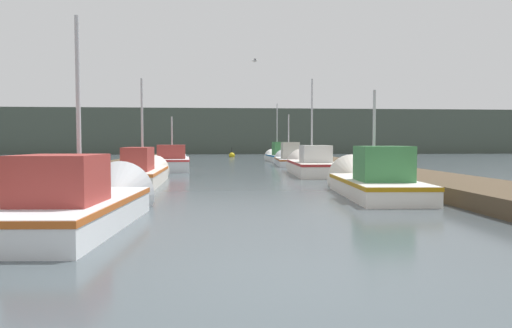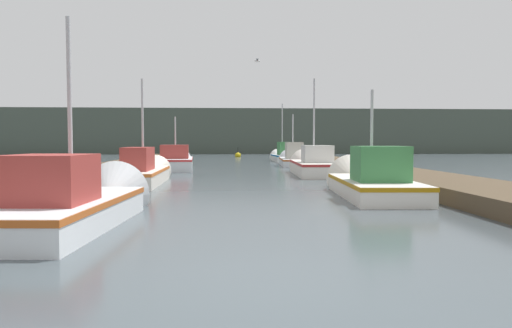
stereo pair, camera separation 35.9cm
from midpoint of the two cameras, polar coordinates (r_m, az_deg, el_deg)
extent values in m
plane|color=#424C51|center=(5.03, 5.62, -14.82)|extent=(200.00, 200.00, 0.00)
cube|color=#4C3D2B|center=(21.41, -17.38, -0.81)|extent=(2.76, 40.00, 0.41)
cube|color=#4C3D2B|center=(21.83, 14.41, -0.70)|extent=(2.76, 40.00, 0.41)
cube|color=#424C42|center=(62.46, -2.74, 3.97)|extent=(120.00, 16.00, 5.47)
cube|color=silver|center=(8.62, -21.74, -5.79)|extent=(1.97, 4.33, 0.52)
cube|color=#B3541F|center=(8.59, -21.77, -4.46)|extent=(2.00, 4.36, 0.10)
cone|color=silver|center=(10.95, -16.79, -3.90)|extent=(1.65, 0.87, 1.60)
cube|color=#99332D|center=(8.06, -23.25, -1.71)|extent=(1.32, 1.38, 0.79)
cylinder|color=#B2B2B7|center=(8.84, -21.19, 6.61)|extent=(0.08, 0.08, 3.23)
cube|color=silver|center=(12.90, 15.31, -2.94)|extent=(2.03, 4.55, 0.49)
cube|color=#AC770E|center=(12.88, 15.32, -2.12)|extent=(2.06, 4.58, 0.10)
cone|color=silver|center=(15.44, 12.75, -1.97)|extent=(1.72, 0.91, 1.67)
cube|color=#387A42|center=(12.31, 16.04, 0.04)|extent=(1.37, 1.38, 0.91)
cylinder|color=#B2B2B7|center=(13.16, 15.02, 3.62)|extent=(0.08, 0.08, 2.47)
cube|color=silver|center=(16.67, -13.53, -1.55)|extent=(1.49, 4.81, 0.53)
cube|color=orange|center=(16.66, -13.54, -0.84)|extent=(1.52, 4.84, 0.10)
cone|color=silver|center=(19.55, -12.16, -0.89)|extent=(1.36, 1.07, 1.34)
cube|color=#99332D|center=(16.04, -13.90, 0.64)|extent=(0.88, 1.88, 0.79)
cylinder|color=#B2B2B7|center=(16.99, -13.41, 4.91)|extent=(0.08, 0.08, 3.24)
cube|color=silver|center=(20.73, 7.87, -0.55)|extent=(1.94, 5.02, 0.61)
cube|color=#AA2727|center=(20.72, 7.87, 0.12)|extent=(1.98, 5.06, 0.10)
cone|color=silver|center=(23.64, 6.74, -0.12)|extent=(1.70, 1.00, 1.67)
cube|color=silver|center=(20.09, 8.16, 1.27)|extent=(1.28, 1.53, 0.74)
cylinder|color=#B2B2B7|center=(21.08, 7.75, 5.46)|extent=(0.08, 0.08, 3.77)
cube|color=silver|center=(24.65, -9.64, 0.01)|extent=(2.13, 4.89, 0.64)
cube|color=#CE3939|center=(24.64, -9.65, 0.61)|extent=(2.16, 4.92, 0.10)
cone|color=silver|center=(27.52, -9.44, 0.31)|extent=(1.76, 1.11, 1.69)
cube|color=#99332D|center=(24.03, -9.71, 1.54)|extent=(1.53, 1.82, 0.70)
cylinder|color=#B2B2B7|center=(24.98, -9.64, 3.32)|extent=(0.08, 0.08, 2.22)
cube|color=silver|center=(28.91, 5.03, 0.28)|extent=(1.82, 5.00, 0.46)
cube|color=#A85729|center=(28.91, 5.03, 0.62)|extent=(1.86, 5.03, 0.10)
cone|color=silver|center=(31.93, 4.55, 0.53)|extent=(1.52, 1.22, 1.46)
cube|color=#B2AD9E|center=(28.28, 5.14, 1.71)|extent=(1.12, 1.68, 1.01)
cylinder|color=#B2B2B7|center=(29.25, 4.98, 3.49)|extent=(0.08, 0.08, 2.78)
cube|color=silver|center=(34.83, 3.65, 0.76)|extent=(1.44, 4.04, 0.50)
cube|color=#0E5AA0|center=(34.83, 3.65, 1.07)|extent=(1.47, 4.07, 0.10)
cone|color=silver|center=(37.32, 3.07, 0.90)|extent=(1.30, 1.05, 1.27)
cube|color=#387A42|center=(34.32, 3.78, 1.96)|extent=(0.85, 1.64, 0.97)
cylinder|color=#B2B2B7|center=(35.12, 3.58, 4.37)|extent=(0.08, 0.08, 3.90)
cylinder|color=#473523|center=(18.76, -14.72, -0.01)|extent=(0.21, 0.21, 1.24)
cylinder|color=silver|center=(18.74, -14.74, 1.94)|extent=(0.24, 0.24, 0.04)
cylinder|color=#473523|center=(37.72, 4.46, 1.58)|extent=(0.27, 0.27, 1.37)
cylinder|color=silver|center=(37.71, 4.46, 2.64)|extent=(0.30, 0.30, 0.04)
cylinder|color=#473523|center=(18.46, -15.07, -0.09)|extent=(0.27, 0.27, 1.21)
cylinder|color=silver|center=(18.44, -15.10, 1.85)|extent=(0.31, 0.31, 0.04)
sphere|color=gold|center=(44.09, -2.04, 1.08)|extent=(0.58, 0.58, 0.58)
cylinder|color=black|center=(44.07, -2.05, 1.78)|extent=(0.06, 0.06, 0.50)
ellipsoid|color=white|center=(21.87, 0.61, 12.78)|extent=(0.28, 0.14, 0.12)
cube|color=gray|center=(22.00, 0.59, 12.77)|extent=(0.12, 0.27, 0.07)
cube|color=gray|center=(21.73, 0.63, 12.89)|extent=(0.12, 0.27, 0.07)
camera|label=1|loc=(0.18, -89.39, 0.03)|focal=32.00mm
camera|label=2|loc=(0.18, 90.61, -0.03)|focal=32.00mm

